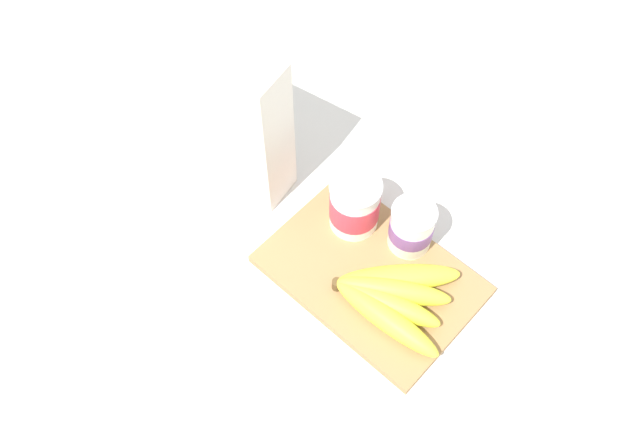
% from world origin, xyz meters
% --- Properties ---
extents(ground_plane, '(2.40, 2.40, 0.00)m').
position_xyz_m(ground_plane, '(0.00, 0.00, 0.00)').
color(ground_plane, silver).
extents(cutting_board, '(0.29, 0.20, 0.01)m').
position_xyz_m(cutting_board, '(0.00, 0.00, 0.01)').
color(cutting_board, '#A37A4C').
rests_on(cutting_board, ground_plane).
extents(cereal_box, '(0.20, 0.10, 0.26)m').
position_xyz_m(cereal_box, '(-0.28, -0.00, 0.13)').
color(cereal_box, white).
rests_on(cereal_box, ground_plane).
extents(yogurt_cup_front, '(0.07, 0.07, 0.09)m').
position_xyz_m(yogurt_cup_front, '(-0.07, 0.05, 0.06)').
color(yogurt_cup_front, white).
rests_on(yogurt_cup_front, cutting_board).
extents(yogurt_cup_back, '(0.06, 0.06, 0.08)m').
position_xyz_m(yogurt_cup_back, '(0.01, 0.08, 0.05)').
color(yogurt_cup_back, white).
rests_on(yogurt_cup_back, cutting_board).
extents(banana_bunch, '(0.18, 0.16, 0.04)m').
position_xyz_m(banana_bunch, '(0.05, -0.02, 0.03)').
color(banana_bunch, yellow).
rests_on(banana_bunch, cutting_board).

